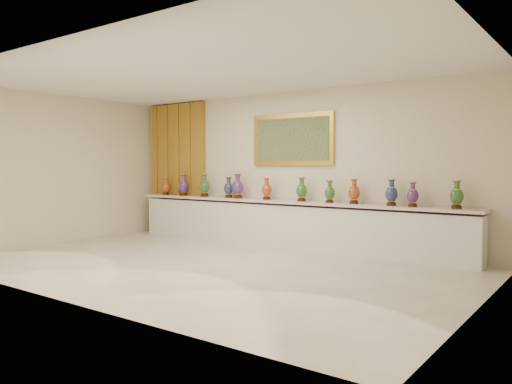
# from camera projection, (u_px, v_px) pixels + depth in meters

# --- Properties ---
(ground) EXTENTS (8.00, 8.00, 0.00)m
(ground) POSITION_uv_depth(u_px,v_px,m) (205.00, 266.00, 7.80)
(ground) COLOR beige
(ground) RESTS_ON ground
(room) EXTENTS (8.00, 8.00, 8.00)m
(room) POSITION_uv_depth(u_px,v_px,m) (194.00, 165.00, 11.19)
(room) COLOR beige
(room) RESTS_ON ground
(counter) EXTENTS (7.28, 0.48, 0.90)m
(counter) POSITION_uv_depth(u_px,v_px,m) (284.00, 224.00, 9.61)
(counter) COLOR white
(counter) RESTS_ON ground
(vase_0) EXTENTS (0.24, 0.24, 0.40)m
(vase_0) POSITION_uv_depth(u_px,v_px,m) (166.00, 187.00, 11.44)
(vase_0) COLOR #311C0D
(vase_0) RESTS_ON counter
(vase_1) EXTENTS (0.23, 0.23, 0.48)m
(vase_1) POSITION_uv_depth(u_px,v_px,m) (183.00, 186.00, 11.12)
(vase_1) COLOR #311C0D
(vase_1) RESTS_ON counter
(vase_2) EXTENTS (0.26, 0.26, 0.49)m
(vase_2) POSITION_uv_depth(u_px,v_px,m) (204.00, 186.00, 10.75)
(vase_2) COLOR #311C0D
(vase_2) RESTS_ON counter
(vase_3) EXTENTS (0.26, 0.26, 0.43)m
(vase_3) POSITION_uv_depth(u_px,v_px,m) (229.00, 188.00, 10.41)
(vase_3) COLOR #311C0D
(vase_3) RESTS_ON counter
(vase_4) EXTENTS (0.28, 0.28, 0.51)m
(vase_4) POSITION_uv_depth(u_px,v_px,m) (238.00, 187.00, 10.18)
(vase_4) COLOR #311C0D
(vase_4) RESTS_ON counter
(vase_5) EXTENTS (0.24, 0.24, 0.43)m
(vase_5) POSITION_uv_depth(u_px,v_px,m) (267.00, 190.00, 9.81)
(vase_5) COLOR #311C0D
(vase_5) RESTS_ON counter
(vase_6) EXTENTS (0.28, 0.28, 0.45)m
(vase_6) POSITION_uv_depth(u_px,v_px,m) (302.00, 191.00, 9.34)
(vase_6) COLOR #311C0D
(vase_6) RESTS_ON counter
(vase_7) EXTENTS (0.25, 0.25, 0.40)m
(vase_7) POSITION_uv_depth(u_px,v_px,m) (330.00, 193.00, 8.97)
(vase_7) COLOR #311C0D
(vase_7) RESTS_ON counter
(vase_8) EXTENTS (0.25, 0.25, 0.44)m
(vase_8) POSITION_uv_depth(u_px,v_px,m) (354.00, 192.00, 8.72)
(vase_8) COLOR #311C0D
(vase_8) RESTS_ON counter
(vase_9) EXTENTS (0.24, 0.24, 0.45)m
(vase_9) POSITION_uv_depth(u_px,v_px,m) (391.00, 194.00, 8.30)
(vase_9) COLOR #311C0D
(vase_9) RESTS_ON counter
(vase_10) EXTENTS (0.21, 0.21, 0.41)m
(vase_10) POSITION_uv_depth(u_px,v_px,m) (413.00, 196.00, 8.07)
(vase_10) COLOR #311C0D
(vase_10) RESTS_ON counter
(vase_11) EXTENTS (0.22, 0.22, 0.44)m
(vase_11) POSITION_uv_depth(u_px,v_px,m) (457.00, 196.00, 7.71)
(vase_11) COLOR #311C0D
(vase_11) RESTS_ON counter
(label_card) EXTENTS (0.10, 0.06, 0.00)m
(label_card) POSITION_uv_depth(u_px,v_px,m) (248.00, 199.00, 9.92)
(label_card) COLOR white
(label_card) RESTS_ON counter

